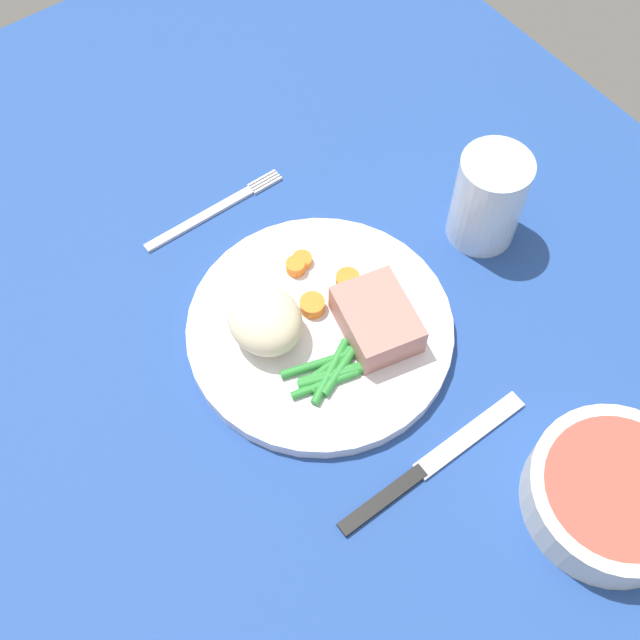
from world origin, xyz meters
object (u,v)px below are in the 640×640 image
water_glass (487,204)px  salad_bowl (613,494)px  knife (429,465)px  dinner_plate (320,329)px  meat_portion (377,320)px  fork (214,211)px

water_glass → salad_bowl: 30.09cm
knife → salad_bowl: 15.42cm
dinner_plate → meat_portion: 5.85cm
meat_portion → fork: 22.56cm
salad_bowl → meat_portion: bearing=-166.9°
meat_portion → fork: (-21.93, -4.26, -3.11)cm
knife → fork: bearing=175.9°
fork → salad_bowl: size_ratio=1.13×
meat_portion → fork: bearing=-169.0°
knife → salad_bowl: bearing=37.0°
dinner_plate → salad_bowl: salad_bowl is taller
meat_portion → salad_bowl: size_ratio=0.56×
fork → knife: knife is taller
dinner_plate → water_glass: bearing=90.0°
water_glass → knife: bearing=-51.9°
fork → dinner_plate: bearing=-2.8°
meat_portion → fork: size_ratio=0.49×
meat_portion → knife: (13.03, -4.29, -3.11)cm
dinner_plate → water_glass: (0.02, 20.67, 3.64)cm
dinner_plate → knife: bearing=-1.0°
dinner_plate → salad_bowl: bearing=19.2°
water_glass → salad_bowl: (27.95, -10.95, -1.95)cm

